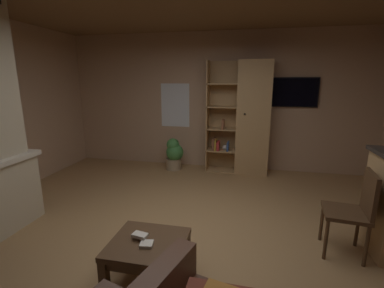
{
  "coord_description": "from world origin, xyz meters",
  "views": [
    {
      "loc": [
        0.66,
        -2.72,
        1.8
      ],
      "look_at": [
        0.0,
        0.4,
        1.05
      ],
      "focal_mm": 25.34,
      "sensor_mm": 36.0,
      "label": 1
    }
  ],
  "objects_px": {
    "bookshelf_cabinet": "(249,119)",
    "dining_chair": "(355,208)",
    "table_book_0": "(147,244)",
    "wall_mounted_tv": "(291,92)",
    "coffee_table": "(148,250)",
    "table_book_1": "(140,235)",
    "potted_floor_plant": "(174,154)"
  },
  "relations": [
    {
      "from": "bookshelf_cabinet",
      "to": "dining_chair",
      "type": "distance_m",
      "value": 2.75
    },
    {
      "from": "table_book_0",
      "to": "wall_mounted_tv",
      "type": "xyz_separation_m",
      "value": [
        1.57,
        3.56,
        1.16
      ]
    },
    {
      "from": "coffee_table",
      "to": "table_book_1",
      "type": "bearing_deg",
      "value": 168.71
    },
    {
      "from": "potted_floor_plant",
      "to": "wall_mounted_tv",
      "type": "height_order",
      "value": "wall_mounted_tv"
    },
    {
      "from": "table_book_1",
      "to": "table_book_0",
      "type": "bearing_deg",
      "value": -39.7
    },
    {
      "from": "table_book_1",
      "to": "wall_mounted_tv",
      "type": "relative_size",
      "value": 0.14
    },
    {
      "from": "table_book_1",
      "to": "potted_floor_plant",
      "type": "distance_m",
      "value": 3.17
    },
    {
      "from": "dining_chair",
      "to": "bookshelf_cabinet",
      "type": "bearing_deg",
      "value": 114.34
    },
    {
      "from": "coffee_table",
      "to": "table_book_0",
      "type": "distance_m",
      "value": 0.12
    },
    {
      "from": "table_book_0",
      "to": "dining_chair",
      "type": "relative_size",
      "value": 0.12
    },
    {
      "from": "dining_chair",
      "to": "potted_floor_plant",
      "type": "relative_size",
      "value": 1.4
    },
    {
      "from": "dining_chair",
      "to": "wall_mounted_tv",
      "type": "height_order",
      "value": "wall_mounted_tv"
    },
    {
      "from": "bookshelf_cabinet",
      "to": "wall_mounted_tv",
      "type": "xyz_separation_m",
      "value": [
        0.77,
        0.21,
        0.51
      ]
    },
    {
      "from": "coffee_table",
      "to": "table_book_1",
      "type": "xyz_separation_m",
      "value": [
        -0.08,
        0.02,
        0.13
      ]
    },
    {
      "from": "bookshelf_cabinet",
      "to": "table_book_0",
      "type": "distance_m",
      "value": 3.5
    },
    {
      "from": "wall_mounted_tv",
      "to": "dining_chair",
      "type": "bearing_deg",
      "value": -82.58
    },
    {
      "from": "bookshelf_cabinet",
      "to": "table_book_1",
      "type": "distance_m",
      "value": 3.45
    },
    {
      "from": "bookshelf_cabinet",
      "to": "coffee_table",
      "type": "distance_m",
      "value": 3.47
    },
    {
      "from": "bookshelf_cabinet",
      "to": "wall_mounted_tv",
      "type": "relative_size",
      "value": 2.19
    },
    {
      "from": "table_book_1",
      "to": "wall_mounted_tv",
      "type": "distance_m",
      "value": 4.02
    },
    {
      "from": "table_book_0",
      "to": "wall_mounted_tv",
      "type": "relative_size",
      "value": 0.11
    },
    {
      "from": "bookshelf_cabinet",
      "to": "coffee_table",
      "type": "relative_size",
      "value": 3.27
    },
    {
      "from": "wall_mounted_tv",
      "to": "coffee_table",
      "type": "bearing_deg",
      "value": -114.45
    },
    {
      "from": "bookshelf_cabinet",
      "to": "potted_floor_plant",
      "type": "bearing_deg",
      "value": -174.06
    },
    {
      "from": "table_book_0",
      "to": "potted_floor_plant",
      "type": "bearing_deg",
      "value": 101.46
    },
    {
      "from": "coffee_table",
      "to": "dining_chair",
      "type": "relative_size",
      "value": 0.72
    },
    {
      "from": "potted_floor_plant",
      "to": "bookshelf_cabinet",
      "type": "bearing_deg",
      "value": 5.94
    },
    {
      "from": "bookshelf_cabinet",
      "to": "table_book_1",
      "type": "xyz_separation_m",
      "value": [
        -0.9,
        -3.27,
        -0.62
      ]
    },
    {
      "from": "bookshelf_cabinet",
      "to": "table_book_0",
      "type": "xyz_separation_m",
      "value": [
        -0.81,
        -3.34,
        -0.64
      ]
    },
    {
      "from": "coffee_table",
      "to": "table_book_1",
      "type": "height_order",
      "value": "table_book_1"
    },
    {
      "from": "coffee_table",
      "to": "table_book_1",
      "type": "relative_size",
      "value": 4.96
    },
    {
      "from": "bookshelf_cabinet",
      "to": "table_book_1",
      "type": "height_order",
      "value": "bookshelf_cabinet"
    }
  ]
}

